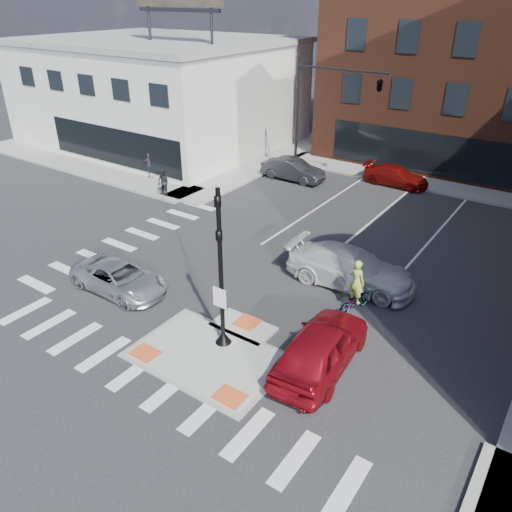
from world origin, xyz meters
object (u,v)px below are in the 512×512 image
Objects in this scene: bg_car_dark at (293,170)px; bg_car_red at (396,176)px; pedestrian_a at (163,183)px; red_sedan at (321,347)px; silver_suv at (119,278)px; cyclist at (355,295)px; pedestrian_b at (150,165)px; white_pickup at (351,268)px.

bg_car_dark is 6.92m from bg_car_red.
pedestrian_a is (-4.89, -7.56, 0.26)m from bg_car_dark.
red_sedan is 2.98× the size of pedestrian_a.
bg_car_dark reaches higher than bg_car_red.
bg_car_red is (-4.69, 19.25, -0.22)m from red_sedan.
cyclist is at bearing -64.44° from silver_suv.
pedestrian_a is (-6.30, 9.19, 0.36)m from silver_suv.
cyclist is at bearing -15.98° from pedestrian_a.
cyclist is at bearing -162.61° from bg_car_red.
red_sedan is 19.82m from bg_car_red.
bg_car_dark is 9.01m from pedestrian_a.
pedestrian_b reaches higher than bg_car_dark.
bg_car_red is (6.22, 3.03, -0.09)m from bg_car_dark.
bg_car_red is (4.80, 19.78, -0.00)m from silver_suv.
pedestrian_a is at bearing -58.06° from pedestrian_b.
cyclist is (4.19, -15.44, 0.15)m from bg_car_red.
cyclist reaches higher than pedestrian_a.
pedestrian_a reaches higher than bg_car_dark.
pedestrian_b is at bearing -6.31° from cyclist.
bg_car_dark is (-1.42, 16.75, 0.09)m from silver_suv.
white_pickup is at bearing -138.86° from bg_car_dark.
bg_car_dark is (-9.32, 10.56, -0.10)m from white_pickup.
bg_car_dark is 2.63× the size of pedestrian_a.
bg_car_red is at bearing -60.84° from cyclist.
bg_car_red is at bearing 45.26° from pedestrian_a.
silver_suv is at bearing 39.80° from cyclist.
red_sedan is 2.14× the size of cyclist.
bg_car_dark is at bearing 37.44° from white_pickup.
silver_suv is at bearing -75.82° from pedestrian_b.
bg_car_dark is 16.19m from cyclist.
silver_suv is 10.04m from white_pickup.
pedestrian_b reaches higher than red_sedan.
red_sedan is 19.55m from bg_car_dark.
bg_car_red is 16.71m from pedestrian_b.
cyclist is 16.04m from pedestrian_a.
pedestrian_b is (-3.22, 2.00, 0.02)m from pedestrian_a.
pedestrian_a is at bearing -33.39° from red_sedan.
white_pickup is at bearing -45.69° from cyclist.
bg_car_red is 2.60× the size of pedestrian_a.
white_pickup is 2.44× the size of cyclist.
pedestrian_a is (-11.10, -10.59, 0.36)m from bg_car_red.
white_pickup is 13.94m from bg_car_red.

